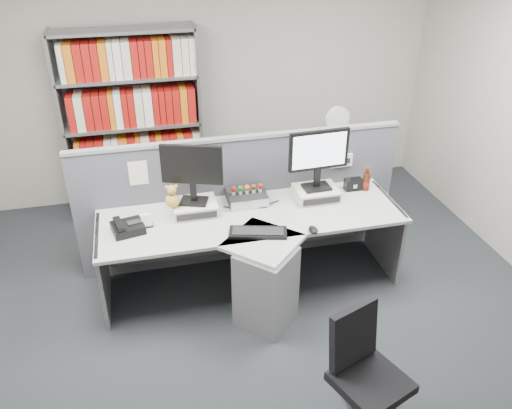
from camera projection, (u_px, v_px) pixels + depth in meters
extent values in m
plane|color=#2B2F33|center=(275.00, 345.00, 4.14)|extent=(5.50, 5.50, 0.00)
cube|color=#AFA89C|center=(212.00, 79.00, 5.78)|extent=(5.00, 0.04, 2.70)
cube|color=#51535C|center=(241.00, 201.00, 4.88)|extent=(3.00, 0.05, 1.25)
cube|color=#A4A4AA|center=(240.00, 137.00, 4.56)|extent=(3.00, 0.07, 0.03)
cube|color=white|center=(341.00, 160.00, 4.88)|extent=(0.22, 0.04, 0.12)
cube|color=white|center=(138.00, 171.00, 4.46)|extent=(0.16, 0.00, 0.22)
cube|color=white|center=(185.00, 166.00, 4.54)|extent=(0.16, 0.00, 0.22)
cube|color=white|center=(316.00, 153.00, 4.78)|extent=(0.16, 0.00, 0.22)
cube|color=#B1B1AB|center=(251.00, 217.00, 4.48)|extent=(2.60, 0.80, 0.03)
cube|color=#B1B1AB|center=(263.00, 242.00, 4.14)|extent=(0.74, 0.74, 0.03)
cube|color=slate|center=(266.00, 287.00, 4.22)|extent=(0.57, 0.57, 0.69)
cube|color=slate|center=(103.00, 270.00, 4.39)|extent=(0.03, 0.70, 0.72)
cube|color=slate|center=(384.00, 232.00, 4.91)|extent=(0.03, 0.70, 0.72)
cube|color=slate|center=(243.00, 230.00, 4.96)|extent=(2.50, 0.02, 0.45)
cube|color=beige|center=(194.00, 207.00, 4.49)|extent=(0.38, 0.30, 0.10)
cube|color=black|center=(197.00, 216.00, 4.36)|extent=(0.34, 0.01, 0.06)
cube|color=beige|center=(316.00, 193.00, 4.71)|extent=(0.38, 0.30, 0.10)
cube|color=black|center=(322.00, 201.00, 4.58)|extent=(0.34, 0.01, 0.06)
cube|color=black|center=(194.00, 201.00, 4.46)|extent=(0.27, 0.23, 0.02)
cube|color=black|center=(193.00, 192.00, 4.41)|extent=(0.06, 0.05, 0.18)
cube|color=black|center=(192.00, 165.00, 4.28)|extent=(0.50, 0.20, 0.34)
cube|color=#CBE7FF|center=(193.00, 166.00, 4.27)|extent=(0.44, 0.15, 0.29)
cube|color=black|center=(316.00, 187.00, 4.68)|extent=(0.25, 0.18, 0.02)
cube|color=black|center=(317.00, 177.00, 4.63)|extent=(0.06, 0.04, 0.19)
cube|color=black|center=(319.00, 150.00, 4.50)|extent=(0.54, 0.07, 0.36)
cube|color=#CBE7FF|center=(320.00, 151.00, 4.48)|extent=(0.49, 0.03, 0.30)
cube|color=black|center=(247.00, 197.00, 4.66)|extent=(0.34, 0.30, 0.09)
cube|color=silver|center=(250.00, 205.00, 4.53)|extent=(0.34, 0.01, 0.08)
cylinder|color=beige|center=(234.00, 193.00, 4.58)|extent=(0.03, 0.03, 0.03)
sphere|color=#A5140F|center=(233.00, 189.00, 4.56)|extent=(0.05, 0.05, 0.05)
cylinder|color=beige|center=(240.00, 192.00, 4.60)|extent=(0.03, 0.03, 0.03)
sphere|color=#19721E|center=(240.00, 188.00, 4.58)|extent=(0.05, 0.05, 0.05)
cylinder|color=beige|center=(247.00, 192.00, 4.61)|extent=(0.03, 0.03, 0.03)
sphere|color=orange|center=(247.00, 187.00, 4.59)|extent=(0.05, 0.05, 0.05)
cylinder|color=beige|center=(254.00, 191.00, 4.62)|extent=(0.03, 0.03, 0.03)
sphere|color=#593319|center=(254.00, 187.00, 4.60)|extent=(0.05, 0.05, 0.05)
cylinder|color=beige|center=(260.00, 190.00, 4.63)|extent=(0.03, 0.03, 0.03)
sphere|color=#A5140F|center=(260.00, 186.00, 4.61)|extent=(0.05, 0.05, 0.05)
cube|color=black|center=(258.00, 232.00, 4.21)|extent=(0.49, 0.29, 0.03)
cube|color=black|center=(258.00, 231.00, 4.20)|extent=(0.43, 0.22, 0.01)
ellipsoid|color=black|center=(313.00, 230.00, 4.23)|extent=(0.07, 0.11, 0.04)
cube|color=black|center=(128.00, 228.00, 4.23)|extent=(0.29, 0.27, 0.07)
cube|color=black|center=(119.00, 224.00, 4.18)|extent=(0.10, 0.21, 0.04)
cube|color=black|center=(134.00, 222.00, 4.23)|extent=(0.12, 0.09, 0.01)
cube|color=black|center=(147.00, 225.00, 4.31)|extent=(0.09, 0.06, 0.02)
cube|color=white|center=(147.00, 221.00, 4.27)|extent=(0.08, 0.03, 0.09)
cube|color=white|center=(146.00, 218.00, 4.30)|extent=(0.08, 0.03, 0.09)
sphere|color=#B7983D|center=(173.00, 201.00, 4.36)|extent=(0.12, 0.12, 0.12)
sphere|color=#B7983D|center=(172.00, 190.00, 4.31)|extent=(0.08, 0.08, 0.08)
sphere|color=#B7983D|center=(167.00, 187.00, 4.29)|extent=(0.03, 0.03, 0.03)
sphere|color=#B7983D|center=(176.00, 186.00, 4.31)|extent=(0.03, 0.03, 0.03)
cube|color=black|center=(353.00, 184.00, 4.85)|extent=(0.16, 0.09, 0.11)
cylinder|color=#3F190A|center=(366.00, 182.00, 4.82)|extent=(0.07, 0.07, 0.17)
cylinder|color=#A5140F|center=(366.00, 183.00, 4.83)|extent=(0.07, 0.07, 0.05)
cylinder|color=#3F190A|center=(367.00, 171.00, 4.77)|extent=(0.03, 0.03, 0.05)
cylinder|color=#A5140F|center=(368.00, 168.00, 4.76)|extent=(0.03, 0.03, 0.01)
cube|color=gray|center=(65.00, 131.00, 5.38)|extent=(0.03, 0.40, 2.00)
cube|color=gray|center=(199.00, 120.00, 5.66)|extent=(0.03, 0.40, 2.00)
cube|color=gray|center=(133.00, 119.00, 5.68)|extent=(1.40, 0.02, 2.00)
cube|color=gray|center=(144.00, 206.00, 6.01)|extent=(1.38, 0.40, 0.03)
cube|color=gray|center=(139.00, 166.00, 5.76)|extent=(1.38, 0.40, 0.03)
cube|color=gray|center=(133.00, 124.00, 5.51)|extent=(1.38, 0.40, 0.03)
cube|color=gray|center=(128.00, 77.00, 5.26)|extent=(1.38, 0.40, 0.03)
cube|color=gray|center=(122.00, 29.00, 5.03)|extent=(1.38, 0.40, 0.03)
cube|color=#A5140F|center=(142.00, 192.00, 5.89)|extent=(1.24, 0.28, 0.36)
cube|color=orange|center=(137.00, 151.00, 5.64)|extent=(1.24, 0.28, 0.36)
cube|color=beige|center=(131.00, 107.00, 5.39)|extent=(1.24, 0.28, 0.36)
cube|color=white|center=(125.00, 58.00, 5.14)|extent=(1.24, 0.28, 0.36)
cube|color=gray|center=(332.00, 178.00, 5.89)|extent=(0.45, 0.60, 0.70)
cube|color=black|center=(343.00, 176.00, 5.55)|extent=(0.40, 0.02, 0.28)
cube|color=black|center=(340.00, 202.00, 5.71)|extent=(0.40, 0.02, 0.28)
cylinder|color=white|center=(334.00, 148.00, 5.71)|extent=(0.17, 0.17, 0.03)
cylinder|color=white|center=(335.00, 140.00, 5.66)|extent=(0.03, 0.03, 0.17)
cylinder|color=white|center=(337.00, 120.00, 5.53)|extent=(0.29, 0.12, 0.29)
cylinder|color=silver|center=(336.00, 119.00, 5.55)|extent=(0.29, 0.11, 0.29)
cylinder|color=silver|center=(367.00, 404.00, 3.38)|extent=(0.05, 0.05, 0.36)
cube|color=black|center=(371.00, 382.00, 3.28)|extent=(0.54, 0.54, 0.06)
cube|color=black|center=(353.00, 335.00, 3.29)|extent=(0.37, 0.22, 0.42)
cylinder|color=black|center=(393.00, 405.00, 3.61)|extent=(0.05, 0.05, 0.03)
cube|color=black|center=(354.00, 403.00, 3.60)|extent=(0.06, 0.27, 0.04)
cylinder|color=black|center=(347.00, 392.00, 3.70)|extent=(0.05, 0.05, 0.03)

